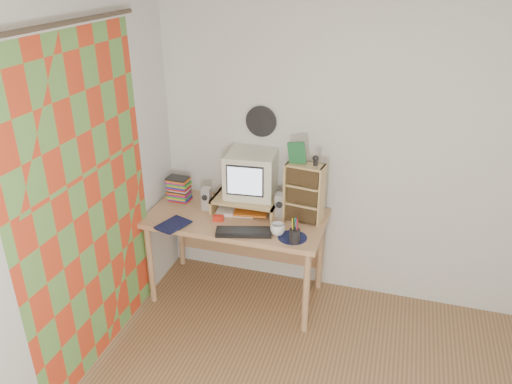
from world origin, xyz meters
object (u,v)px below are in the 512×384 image
Objects in this scene: desk at (239,227)px; mug at (278,229)px; keyboard at (244,232)px; crt_monitor at (250,175)px; cd_rack at (304,193)px; dvd_stack at (178,187)px; diary at (165,220)px.

desk is 12.70× the size of mug.
desk is 0.37m from keyboard.
crt_monitor is 0.52m from mug.
mug is at bearing -32.74° from desk.
crt_monitor is 0.80× the size of cd_rack.
crt_monitor is at bearing 84.81° from keyboard.
diary is at bearing -79.43° from dvd_stack.
keyboard reaches higher than desk.
crt_monitor is at bearing 133.11° from mug.
cd_rack is at bearing -0.62° from dvd_stack.
dvd_stack is at bearing 176.27° from crt_monitor.
desk is 0.49m from mug.
diary is at bearing -146.27° from desk.
keyboard is 0.80m from dvd_stack.
desk is 5.71× the size of dvd_stack.
dvd_stack is at bearing 172.71° from desk.
mug is (-0.13, -0.28, -0.19)m from cd_rack.
mug is at bearing -108.38° from cd_rack.
diary is at bearing -174.89° from mug.
diary is (-1.01, -0.35, -0.21)m from cd_rack.
dvd_stack is at bearing -174.69° from cd_rack.
crt_monitor reaches higher than diary.
keyboard is at bearing 20.77° from diary.
desk is at bearing 52.94° from diary.
desk is 0.61m from diary.
dvd_stack reaches higher than diary.
mug is at bearing -52.11° from crt_monitor.
cd_rack reaches higher than desk.
mug reaches higher than diary.
cd_rack is at bearing 26.35° from keyboard.
keyboard is 0.25m from mug.
dvd_stack is 1.08m from cd_rack.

